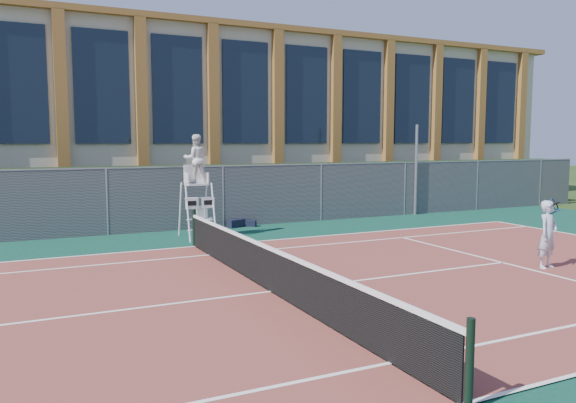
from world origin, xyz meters
name	(u,v)px	position (x,y,z in m)	size (l,w,h in m)	color
ground	(271,293)	(0.00, 0.00, 0.00)	(120.00, 120.00, 0.00)	#233814
apron	(253,282)	(0.00, 1.00, 0.01)	(36.00, 20.00, 0.01)	#0C3629
tennis_court	(271,292)	(0.00, 0.00, 0.02)	(23.77, 10.97, 0.02)	brown
tennis_net	(271,267)	(0.00, 0.00, 0.54)	(0.10, 11.30, 1.10)	black
fence	(168,200)	(0.00, 8.80, 1.10)	(40.00, 0.06, 2.20)	#595E60
hedge	(160,196)	(0.00, 10.00, 1.10)	(40.00, 1.40, 2.20)	black
building	(121,119)	(0.00, 17.95, 4.15)	(45.00, 10.60, 8.22)	beige
steel_pole	(416,170)	(10.48, 8.70, 1.89)	(0.12, 0.12, 3.79)	#9EA0A5
umpire_chair	(196,162)	(0.50, 7.04, 2.44)	(0.93, 1.43, 3.34)	white
plastic_chair	(204,217)	(1.02, 7.98, 0.53)	(0.51, 0.51, 0.89)	silver
sports_bag_near	(236,223)	(2.42, 8.60, 0.15)	(0.65, 0.26, 0.28)	black
sports_bag_far	(248,223)	(2.89, 8.60, 0.12)	(0.54, 0.24, 0.22)	black
tennis_player	(548,234)	(6.90, -0.89, 0.86)	(0.96, 0.69, 1.66)	silver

